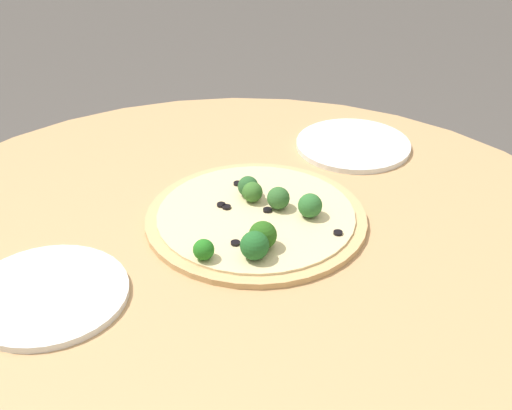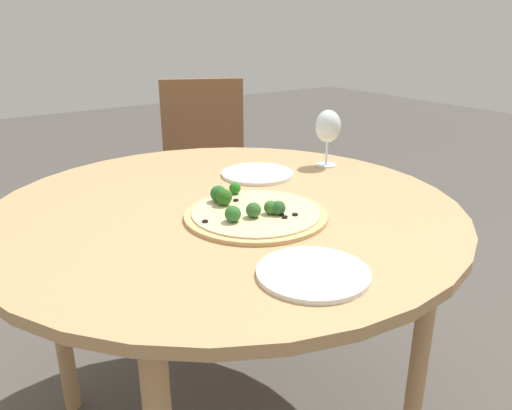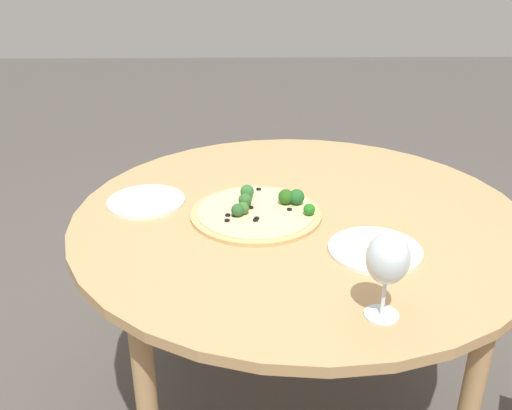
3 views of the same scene
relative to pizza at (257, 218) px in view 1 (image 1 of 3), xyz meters
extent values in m
cylinder|color=tan|center=(0.01, -0.11, -0.02)|extent=(1.21, 1.21, 0.03)
cylinder|color=tan|center=(-0.37, 0.26, -0.40)|extent=(0.05, 0.05, 0.72)
cylinder|color=tan|center=(0.39, 0.26, -0.40)|extent=(0.05, 0.05, 0.72)
cylinder|color=tan|center=(0.00, 0.01, -0.01)|extent=(0.35, 0.35, 0.01)
cylinder|color=beige|center=(0.00, 0.01, 0.00)|extent=(0.31, 0.31, 0.00)
sphere|color=#2C672D|center=(0.08, 0.03, 0.02)|extent=(0.04, 0.04, 0.04)
sphere|color=#1F5B25|center=(0.03, -0.10, 0.02)|extent=(0.04, 0.04, 0.04)
sphere|color=#265817|center=(0.04, -0.08, 0.02)|extent=(0.04, 0.04, 0.04)
sphere|color=#216B1C|center=(-0.03, -0.13, 0.02)|extent=(0.03, 0.03, 0.03)
sphere|color=#285628|center=(-0.04, 0.05, 0.02)|extent=(0.03, 0.03, 0.03)
sphere|color=#2F5E29|center=(0.02, 0.03, 0.02)|extent=(0.04, 0.04, 0.04)
sphere|color=#356626|center=(-0.02, 0.04, 0.02)|extent=(0.03, 0.03, 0.03)
cylinder|color=black|center=(0.00, -0.08, 0.00)|extent=(0.01, 0.01, 0.00)
cylinder|color=black|center=(-0.05, 0.01, 0.00)|extent=(0.01, 0.01, 0.00)
cylinder|color=black|center=(-0.04, 0.06, 0.00)|extent=(0.01, 0.01, 0.00)
cylinder|color=black|center=(-0.07, 0.08, 0.00)|extent=(0.01, 0.01, 0.00)
cylinder|color=black|center=(-0.03, 0.08, 0.00)|extent=(0.01, 0.01, 0.00)
cylinder|color=black|center=(0.13, 0.00, 0.00)|extent=(0.01, 0.01, 0.00)
cylinder|color=black|center=(0.01, 0.02, 0.00)|extent=(0.01, 0.01, 0.00)
cylinder|color=black|center=(-0.06, 0.01, 0.00)|extent=(0.01, 0.01, 0.00)
cylinder|color=silver|center=(0.08, 0.31, -0.01)|extent=(0.21, 0.21, 0.01)
cylinder|color=silver|center=(-0.20, -0.27, -0.01)|extent=(0.22, 0.22, 0.01)
camera|label=1|loc=(0.33, -0.88, 0.60)|focal=50.00mm
camera|label=2|loc=(0.64, 0.93, 0.44)|focal=35.00mm
camera|label=3|loc=(-1.36, 0.03, 0.66)|focal=40.00mm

